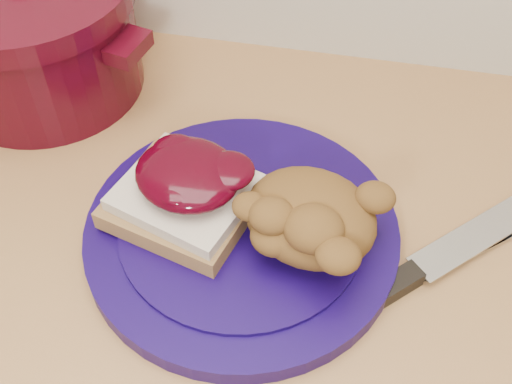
% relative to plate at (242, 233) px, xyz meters
% --- Properties ---
extents(plate, '(0.39, 0.39, 0.02)m').
position_rel_plate_xyz_m(plate, '(0.00, 0.00, 0.00)').
color(plate, '#120443').
rests_on(plate, wood_countertop).
extents(sandwich, '(0.15, 0.14, 0.06)m').
position_rel_plate_xyz_m(sandwich, '(-0.05, 0.01, 0.04)').
color(sandwich, olive).
rests_on(sandwich, plate).
extents(stuffing_mound, '(0.15, 0.14, 0.06)m').
position_rel_plate_xyz_m(stuffing_mound, '(0.06, -0.00, 0.05)').
color(stuffing_mound, brown).
rests_on(stuffing_mound, plate).
extents(chef_knife, '(0.23, 0.23, 0.02)m').
position_rel_plate_xyz_m(chef_knife, '(0.16, -0.02, -0.00)').
color(chef_knife, black).
rests_on(chef_knife, wood_countertop).
extents(butter_knife, '(0.14, 0.12, 0.00)m').
position_rel_plate_xyz_m(butter_knife, '(0.20, 0.01, -0.01)').
color(butter_knife, silver).
rests_on(butter_knife, wood_countertop).
extents(dutch_oven, '(0.29, 0.29, 0.15)m').
position_rel_plate_xyz_m(dutch_oven, '(-0.28, 0.18, 0.06)').
color(dutch_oven, '#3C0611').
rests_on(dutch_oven, wood_countertop).
extents(pepper_grinder, '(0.06, 0.06, 0.14)m').
position_rel_plate_xyz_m(pepper_grinder, '(-0.33, 0.22, 0.06)').
color(pepper_grinder, black).
rests_on(pepper_grinder, wood_countertop).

